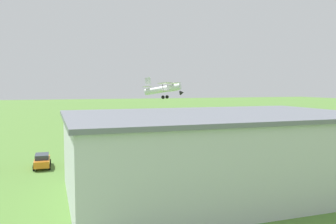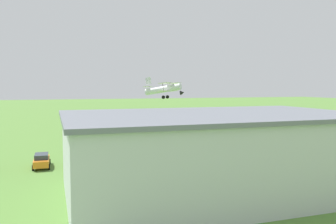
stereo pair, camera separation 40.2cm
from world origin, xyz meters
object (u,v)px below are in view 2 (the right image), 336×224
biplane (164,89)px  person_at_fence_line (233,145)px  car_orange (42,160)px  car_yellow (105,155)px  car_black (252,150)px  person_watching_takeoff (166,149)px  person_walking_on_apron (77,165)px  hangar (214,152)px

biplane → person_at_fence_line: biplane is taller
biplane → car_orange: 28.92m
car_yellow → person_at_fence_line: size_ratio=2.39×
car_black → person_at_fence_line: 3.91m
person_watching_takeoff → person_walking_on_apron: size_ratio=1.09×
person_at_fence_line → car_black: bearing=104.1°
hangar → person_at_fence_line: size_ratio=15.20×
car_orange → person_watching_takeoff: 16.12m
person_watching_takeoff → car_black: bearing=161.8°
person_watching_takeoff → person_at_fence_line: bearing=-179.5°
hangar → person_watching_takeoff: bearing=-92.0°
car_black → car_orange: bearing=-3.6°
car_yellow → person_walking_on_apron: size_ratio=2.59×
biplane → car_black: bearing=107.9°
car_yellow → person_watching_takeoff: size_ratio=2.38×
car_yellow → person_at_fence_line: (-18.84, -1.45, 0.04)m
hangar → car_yellow: hangar is taller
biplane → person_watching_takeoff: (4.80, 16.33, -8.17)m
hangar → person_watching_takeoff: hangar is taller
car_orange → person_walking_on_apron: person_walking_on_apron is taller
hangar → biplane: biplane is taller
hangar → person_walking_on_apron: 16.22m
person_at_fence_line → person_watching_takeoff: size_ratio=1.00×
person_walking_on_apron → person_watching_takeoff: bearing=-155.6°
person_at_fence_line → person_walking_on_apron: bearing=13.9°
car_orange → person_at_fence_line: 26.41m
car_orange → biplane: bearing=-138.6°
biplane → person_walking_on_apron: bearing=52.2°
car_orange → hangar: bearing=136.7°
car_black → person_walking_on_apron: car_black is taller
person_watching_takeoff → person_walking_on_apron: person_watching_takeoff is taller
person_watching_takeoff → car_orange: bearing=7.1°
biplane → person_watching_takeoff: size_ratio=4.44×
person_at_fence_line → person_watching_takeoff: bearing=0.5°
hangar → car_orange: 21.37m
car_yellow → person_at_fence_line: person_at_fence_line is taller
car_black → person_at_fence_line: (0.95, -3.79, -0.01)m
car_black → car_yellow: 19.93m
biplane → car_yellow: size_ratio=1.86×
car_black → person_at_fence_line: size_ratio=2.75×
person_at_fence_line → car_orange: bearing=4.5°
car_orange → person_at_fence_line: bearing=-175.5°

